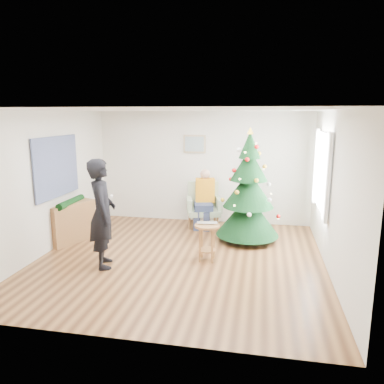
% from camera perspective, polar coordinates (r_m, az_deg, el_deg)
% --- Properties ---
extents(floor, '(5.00, 5.00, 0.00)m').
position_cam_1_polar(floor, '(6.78, -1.82, -10.14)').
color(floor, brown).
rests_on(floor, ground).
extents(ceiling, '(5.00, 5.00, 0.00)m').
position_cam_1_polar(ceiling, '(6.29, -1.97, 12.41)').
color(ceiling, white).
rests_on(ceiling, wall_back).
extents(wall_back, '(5.00, 0.00, 5.00)m').
position_cam_1_polar(wall_back, '(8.83, 1.69, 3.77)').
color(wall_back, silver).
rests_on(wall_back, floor).
extents(wall_front, '(5.00, 0.00, 5.00)m').
position_cam_1_polar(wall_front, '(4.08, -9.70, -5.92)').
color(wall_front, silver).
rests_on(wall_front, floor).
extents(wall_left, '(0.00, 5.00, 5.00)m').
position_cam_1_polar(wall_left, '(7.37, -21.22, 1.37)').
color(wall_left, silver).
rests_on(wall_left, floor).
extents(wall_right, '(0.00, 5.00, 5.00)m').
position_cam_1_polar(wall_right, '(6.35, 20.68, -0.15)').
color(wall_right, silver).
rests_on(wall_right, floor).
extents(window_panel, '(0.04, 1.30, 1.40)m').
position_cam_1_polar(window_panel, '(7.29, 19.28, 2.99)').
color(window_panel, white).
rests_on(window_panel, wall_right).
extents(curtains, '(0.05, 1.75, 1.50)m').
position_cam_1_polar(curtains, '(7.28, 19.05, 3.00)').
color(curtains, white).
rests_on(curtains, wall_right).
extents(christmas_tree, '(1.27, 1.27, 2.29)m').
position_cam_1_polar(christmas_tree, '(7.54, 8.60, 0.18)').
color(christmas_tree, '#3F2816').
rests_on(christmas_tree, floor).
extents(stool, '(0.43, 0.43, 0.65)m').
position_cam_1_polar(stool, '(6.60, 2.30, -7.66)').
color(stool, brown).
rests_on(stool, floor).
extents(laptop, '(0.39, 0.28, 0.03)m').
position_cam_1_polar(laptop, '(6.50, 2.32, -4.88)').
color(laptop, silver).
rests_on(laptop, stool).
extents(armchair, '(0.88, 0.85, 1.01)m').
position_cam_1_polar(armchair, '(8.57, 1.79, -2.81)').
color(armchair, '#99AE8C').
rests_on(armchair, floor).
extents(seated_person, '(0.50, 0.66, 1.32)m').
position_cam_1_polar(seated_person, '(8.45, 1.85, -0.90)').
color(seated_person, navy).
rests_on(seated_person, armchair).
extents(standing_man, '(0.67, 0.79, 1.83)m').
position_cam_1_polar(standing_man, '(6.38, -13.52, -3.21)').
color(standing_man, black).
rests_on(standing_man, floor).
extents(game_controller, '(0.09, 0.13, 0.04)m').
position_cam_1_polar(game_controller, '(6.20, -12.13, -0.67)').
color(game_controller, white).
rests_on(game_controller, standing_man).
extents(console, '(0.65, 1.04, 0.80)m').
position_cam_1_polar(console, '(7.89, -17.80, -4.45)').
color(console, brown).
rests_on(console, floor).
extents(garland, '(0.14, 0.90, 0.14)m').
position_cam_1_polar(garland, '(7.79, -18.00, -1.48)').
color(garland, black).
rests_on(garland, console).
extents(tapestry, '(0.03, 1.50, 1.15)m').
position_cam_1_polar(tapestry, '(7.56, -19.91, 3.63)').
color(tapestry, black).
rests_on(tapestry, wall_left).
extents(framed_picture, '(0.52, 0.05, 0.42)m').
position_cam_1_polar(framed_picture, '(8.77, 0.38, 7.33)').
color(framed_picture, tan).
rests_on(framed_picture, wall_back).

